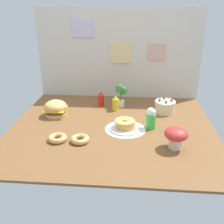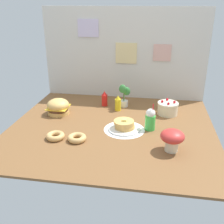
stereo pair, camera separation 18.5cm
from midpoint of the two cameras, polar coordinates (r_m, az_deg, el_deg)
The scene contains 13 objects.
ground_plane at distance 251.11cm, azimuth -2.05°, elevation -3.39°, with size 190.69×174.27×2.00cm, color brown.
back_wall at distance 316.58cm, azimuth -0.31°, elevation 12.44°, with size 190.69×4.20×104.98cm.
doily_mat at distance 245.42cm, azimuth 0.73°, elevation -3.72°, with size 37.92×37.92×0.40cm, color white.
burger at distance 279.83cm, azimuth -13.93°, elevation 0.73°, with size 22.85×22.85×16.48cm.
pancake_stack at distance 243.94cm, azimuth 0.73°, elevation -2.89°, with size 29.30×29.30×10.25cm.
layer_cake at distance 283.13cm, azimuth 9.52°, elevation 1.11°, with size 21.51×21.51×15.68cm.
ketchup_bottle at distance 297.72cm, azimuth -4.14°, elevation 2.75°, with size 6.55×6.55×17.23cm.
mustard_bottle at distance 284.81cm, azimuth -1.01°, elevation 1.86°, with size 6.55×6.55×17.23cm.
cream_soda_cup at distance 244.67cm, azimuth 6.24°, elevation -1.38°, with size 9.48×9.48×25.84cm.
donut_pink_glaze at distance 231.73cm, azimuth -13.93°, elevation -5.50°, with size 16.03×16.03×4.83cm.
donut_chocolate at distance 226.17cm, azimuth -9.29°, elevation -5.83°, with size 16.03×16.03×4.83cm.
potted_plant at distance 294.20cm, azimuth 0.05°, elevation 3.82°, with size 12.84×10.10×26.28cm.
mushroom_stool at distance 214.14cm, azimuth 11.25°, elevation -5.10°, with size 18.96×18.96×18.10cm.
Camera 1 is at (18.71, -224.70, 109.93)cm, focal length 42.40 mm.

